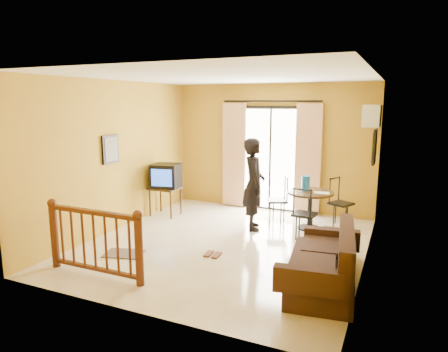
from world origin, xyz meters
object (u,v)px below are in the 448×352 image
at_px(coffee_table, 335,246).
at_px(standing_person, 254,184).
at_px(television, 166,176).
at_px(sofa, 325,266).
at_px(dining_table, 310,199).

relative_size(coffee_table, standing_person, 0.56).
height_order(television, sofa, television).
distance_m(television, coffee_table, 3.96).
height_order(coffee_table, sofa, sofa).
bearing_deg(dining_table, standing_person, -156.88).
xyz_separation_m(television, standing_person, (2.01, -0.09, 0.01)).
relative_size(dining_table, coffee_table, 0.90).
distance_m(sofa, standing_person, 2.68).
bearing_deg(coffee_table, standing_person, 146.50).
height_order(coffee_table, standing_person, standing_person).
bearing_deg(standing_person, television, 62.37).
relative_size(sofa, standing_person, 1.04).
bearing_deg(sofa, coffee_table, 82.63).
bearing_deg(television, standing_person, -13.62).
relative_size(dining_table, sofa, 0.48).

